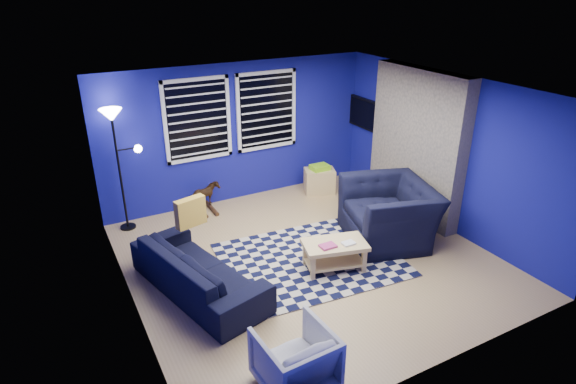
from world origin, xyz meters
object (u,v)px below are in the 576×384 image
(tv, at_px, (366,114))
(armchair_bent, at_px, (295,360))
(rocking_horse, at_px, (205,195))
(coffee_table, at_px, (335,250))
(sofa, at_px, (198,270))
(armchair_big, at_px, (389,213))
(floor_lamp, at_px, (115,132))
(cabinet, at_px, (319,180))

(tv, distance_m, armchair_bent, 5.63)
(rocking_horse, distance_m, coffee_table, 2.82)
(sofa, xyz_separation_m, armchair_big, (3.07, -0.08, 0.14))
(armchair_bent, distance_m, floor_lamp, 4.52)
(rocking_horse, bearing_deg, coffee_table, -176.95)
(tv, relative_size, sofa, 0.47)
(armchair_big, relative_size, rocking_horse, 2.62)
(rocking_horse, distance_m, cabinet, 2.22)
(sofa, xyz_separation_m, cabinet, (3.08, 1.97, -0.07))
(tv, height_order, coffee_table, tv)
(cabinet, bearing_deg, floor_lamp, -163.85)
(sofa, height_order, cabinet, sofa)
(armchair_big, bearing_deg, cabinet, -164.36)
(tv, bearing_deg, coffee_table, -133.31)
(tv, xyz_separation_m, sofa, (-4.12, -1.99, -1.09))
(tv, height_order, cabinet, tv)
(rocking_horse, relative_size, cabinet, 0.82)
(sofa, xyz_separation_m, rocking_horse, (0.88, 2.24, -0.02))
(armchair_big, distance_m, floor_lamp, 4.39)
(sofa, distance_m, rocking_horse, 2.40)
(floor_lamp, bearing_deg, armchair_bent, -79.73)
(tv, relative_size, cabinet, 1.53)
(armchair_big, xyz_separation_m, coffee_table, (-1.22, -0.33, -0.15))
(sofa, bearing_deg, tv, -78.50)
(tv, height_order, sofa, tv)
(rocking_horse, bearing_deg, tv, -111.37)
(tv, xyz_separation_m, armchair_bent, (-3.80, -4.01, -1.07))
(armchair_big, distance_m, rocking_horse, 3.19)
(rocking_horse, xyz_separation_m, coffee_table, (0.97, -2.65, 0.01))
(armchair_bent, relative_size, floor_lamp, 0.36)
(tv, height_order, armchair_bent, tv)
(armchair_bent, bearing_deg, floor_lamp, -82.41)
(sofa, height_order, coffee_table, sofa)
(armchair_bent, bearing_deg, tv, -136.14)
(sofa, xyz_separation_m, armchair_bent, (0.32, -2.02, 0.02))
(sofa, bearing_deg, armchair_big, -105.82)
(rocking_horse, xyz_separation_m, cabinet, (2.20, -0.27, -0.05))
(armchair_big, relative_size, cabinet, 2.15)
(cabinet, relative_size, floor_lamp, 0.33)
(armchair_bent, distance_m, coffee_table, 2.22)
(armchair_bent, bearing_deg, rocking_horse, -100.20)
(sofa, relative_size, rocking_horse, 4.01)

